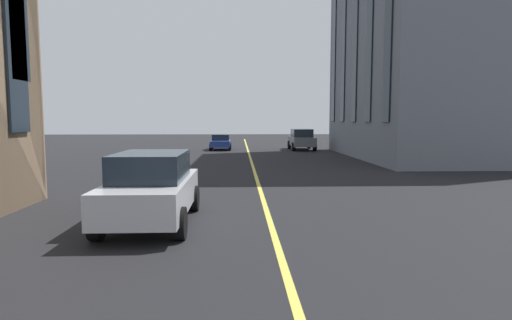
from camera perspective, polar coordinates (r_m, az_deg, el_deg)
lane_centre_line at (r=19.70m, az=0.09°, el=-2.52°), size 80.00×0.16×0.01m
car_grey_parked_b at (r=38.78m, az=6.15°, el=2.81°), size 4.70×2.14×1.88m
car_blue_oncoming at (r=38.75m, az=-4.77°, el=2.42°), size 3.90×1.89×1.40m
car_silver_parked_a at (r=11.47m, az=-13.83°, el=-3.58°), size 4.70×2.14×1.88m
building_right_near at (r=34.04m, az=23.03°, el=16.09°), size 16.79×11.58×18.53m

